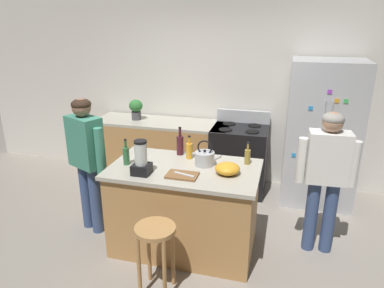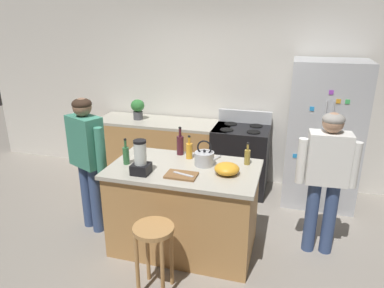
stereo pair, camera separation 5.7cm
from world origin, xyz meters
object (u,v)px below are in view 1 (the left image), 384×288
object	(u,v)px
refrigerator	(322,134)
bar_stool	(156,242)
mixing_bowl	(228,169)
cutting_board	(182,175)
blender_appliance	(141,160)
stove_range	(239,159)
bottle_vinegar	(247,156)
bottle_olive_oil	(126,155)
person_by_sink_right	(326,171)
kitchen_island	(185,208)
person_by_island_left	(86,154)
potted_plant	(136,108)
chef_knife	(184,174)
bottle_wine	(180,145)
bottle_soda	(189,150)
tea_kettle	(205,158)

from	to	relation	value
refrigerator	bar_stool	distance (m)	2.69
bar_stool	mixing_bowl	world-z (taller)	mixing_bowl
cutting_board	blender_appliance	bearing A→B (deg)	-173.30
stove_range	bottle_vinegar	world-z (taller)	bottle_vinegar
bar_stool	bottle_olive_oil	size ratio (longest dim) A/B	2.43
person_by_sink_right	kitchen_island	bearing A→B (deg)	-166.99
kitchen_island	bottle_vinegar	distance (m)	0.86
bottle_olive_oil	stove_range	bearing A→B (deg)	59.06
kitchen_island	bar_stool	world-z (taller)	kitchen_island
person_by_island_left	bottle_vinegar	distance (m)	1.76
blender_appliance	refrigerator	bearing A→B (deg)	44.68
blender_appliance	bottle_olive_oil	xyz separation A→B (m)	(-0.24, 0.18, -0.04)
kitchen_island	potted_plant	bearing A→B (deg)	127.65
chef_knife	person_by_sink_right	bearing A→B (deg)	37.40
person_by_sink_right	mixing_bowl	bearing A→B (deg)	-159.11
stove_range	bottle_vinegar	size ratio (longest dim) A/B	4.72
stove_range	mixing_bowl	distance (m)	1.65
bottle_olive_oil	bottle_wine	distance (m)	0.61
kitchen_island	bar_stool	bearing A→B (deg)	-94.32
bottle_olive_oil	chef_knife	bearing A→B (deg)	-11.46
bottle_soda	bar_stool	bearing A→B (deg)	-92.05
person_by_island_left	bottle_wine	distance (m)	1.04
bottle_soda	tea_kettle	bearing A→B (deg)	-33.98
stove_range	chef_knife	distance (m)	1.82
bottle_vinegar	mixing_bowl	size ratio (longest dim) A/B	0.97
potted_plant	mixing_bowl	world-z (taller)	potted_plant
person_by_sink_right	potted_plant	bearing A→B (deg)	154.54
bottle_soda	mixing_bowl	size ratio (longest dim) A/B	1.05
bottle_soda	bottle_wine	distance (m)	0.16
tea_kettle	stove_range	bearing A→B (deg)	82.90
person_by_island_left	cutting_board	bearing A→B (deg)	-12.49
cutting_board	bar_stool	bearing A→B (deg)	-100.44
tea_kettle	cutting_board	distance (m)	0.37
kitchen_island	person_by_sink_right	size ratio (longest dim) A/B	0.99
potted_plant	bottle_wine	xyz separation A→B (m)	(1.05, -1.21, -0.06)
person_by_island_left	cutting_board	size ratio (longest dim) A/B	5.24
bottle_wine	bar_stool	bearing A→B (deg)	-84.94
bar_stool	cutting_board	size ratio (longest dim) A/B	2.23
bottle_olive_oil	mixing_bowl	xyz separation A→B (m)	(1.05, 0.04, -0.05)
bottle_vinegar	cutting_board	distance (m)	0.74
mixing_bowl	tea_kettle	distance (m)	0.31
person_by_island_left	bottle_soda	distance (m)	1.15
potted_plant	tea_kettle	bearing A→B (deg)	-46.01
kitchen_island	bottle_olive_oil	bearing A→B (deg)	-172.90
kitchen_island	person_by_sink_right	world-z (taller)	person_by_sink_right
person_by_sink_right	chef_knife	xyz separation A→B (m)	(-1.33, -0.53, 0.03)
stove_range	cutting_board	world-z (taller)	stove_range
stove_range	bar_stool	size ratio (longest dim) A/B	1.66
bar_stool	tea_kettle	world-z (taller)	tea_kettle
refrigerator	bar_stool	bearing A→B (deg)	-123.61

